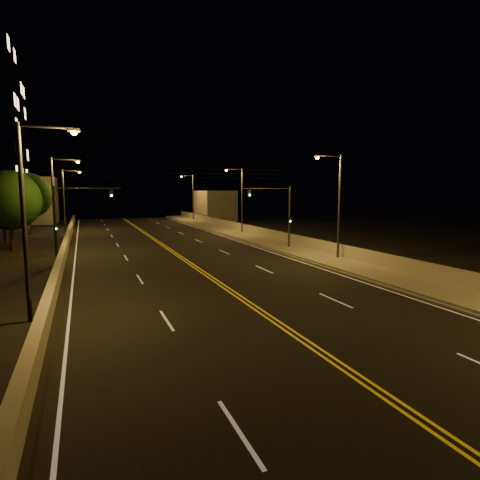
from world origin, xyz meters
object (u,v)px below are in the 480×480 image
object	(u,v)px
traffic_signal_right	(280,210)
tree_2	(28,196)
traffic_signal_left	(69,215)
tree_0	(9,200)
streetlight_2	(240,196)
tree_1	(3,202)
streetlight_6	(66,196)
streetlight_5	(57,199)
streetlight_1	(336,200)
streetlight_4	(30,208)
streetlight_3	(192,194)

from	to	relation	value
traffic_signal_right	tree_2	xyz separation A→B (m)	(-24.47, 24.87, 1.23)
traffic_signal_left	tree_0	xyz separation A→B (m)	(-5.46, 9.02, 0.97)
streetlight_2	tree_1	world-z (taller)	streetlight_2
tree_2	streetlight_6	bearing A→B (deg)	23.12
streetlight_5	traffic_signal_right	size ratio (longest dim) A/B	1.41
streetlight_1	traffic_signal_left	bearing A→B (deg)	160.96
streetlight_2	traffic_signal_right	size ratio (longest dim) A/B	1.41
streetlight_2	traffic_signal_left	distance (m)	25.00
streetlight_4	traffic_signal_left	xyz separation A→B (m)	(1.10, 15.07, -1.15)
tree_1	traffic_signal_right	bearing A→B (deg)	-33.04
streetlight_2	traffic_signal_left	world-z (taller)	streetlight_2
streetlight_3	tree_2	bearing A→B (deg)	-150.38
streetlight_2	tree_1	xyz separation A→B (m)	(-27.57, 2.43, -0.57)
streetlight_3	tree_1	bearing A→B (deg)	-140.56
streetlight_3	traffic_signal_left	world-z (taller)	streetlight_3
streetlight_1	tree_0	size ratio (longest dim) A/B	1.12
streetlight_4	tree_2	size ratio (longest dim) A/B	1.07
streetlight_6	tree_0	xyz separation A→B (m)	(-4.36, -17.79, -0.17)
streetlight_3	streetlight_6	bearing A→B (deg)	-149.09
streetlight_5	traffic_signal_left	bearing A→B (deg)	-77.00
tree_0	tree_2	world-z (taller)	tree_2
tree_2	tree_1	bearing A→B (deg)	-101.43
streetlight_1	tree_1	size ratio (longest dim) A/B	1.22
streetlight_1	streetlight_4	size ratio (longest dim) A/B	1.00
tree_1	streetlight_5	bearing A→B (deg)	-63.22
streetlight_3	tree_1	distance (m)	35.71
streetlight_2	traffic_signal_right	bearing A→B (deg)	-95.90
traffic_signal_right	tree_0	xyz separation A→B (m)	(-24.28, 9.02, 0.97)
traffic_signal_right	streetlight_4	bearing A→B (deg)	-142.90
streetlight_6	traffic_signal_left	size ratio (longest dim) A/B	1.41
traffic_signal_left	tree_0	distance (m)	10.59
streetlight_4	traffic_signal_right	xyz separation A→B (m)	(19.92, 15.07, -1.15)
streetlight_4	traffic_signal_left	world-z (taller)	streetlight_4
streetlight_1	streetlight_2	world-z (taller)	same
streetlight_1	traffic_signal_right	bearing A→B (deg)	102.09
streetlight_4	streetlight_6	size ratio (longest dim) A/B	1.00
tree_1	tree_0	bearing A→B (deg)	-77.30
tree_0	tree_2	distance (m)	15.85
streetlight_6	traffic_signal_left	world-z (taller)	streetlight_6
streetlight_6	traffic_signal_right	world-z (taller)	streetlight_6
streetlight_4	traffic_signal_left	size ratio (longest dim) A/B	1.41
tree_0	tree_1	world-z (taller)	tree_0
tree_1	streetlight_3	bearing A→B (deg)	39.44
streetlight_1	streetlight_6	distance (m)	40.03
streetlight_1	tree_2	world-z (taller)	streetlight_1
streetlight_5	traffic_signal_right	distance (m)	20.51
tree_0	tree_2	size ratio (longest dim) A/B	0.95
traffic_signal_right	tree_2	world-z (taller)	tree_2
streetlight_2	traffic_signal_right	xyz separation A→B (m)	(-1.50, -14.53, -1.15)
tree_2	streetlight_1	bearing A→B (deg)	-50.83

